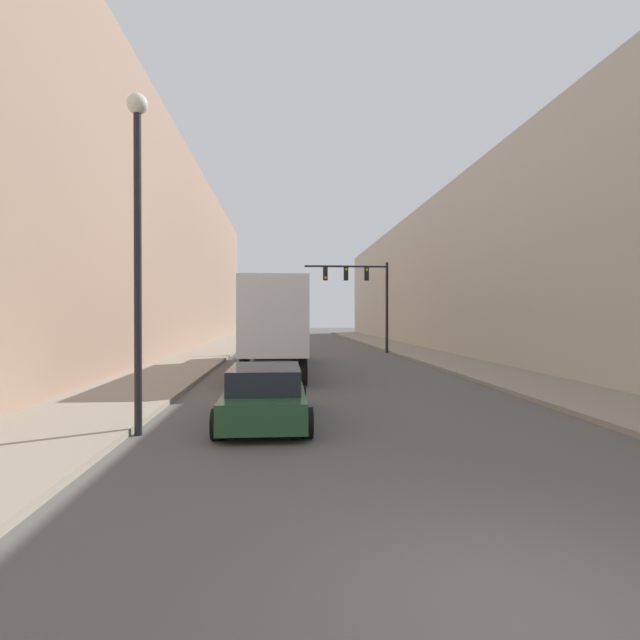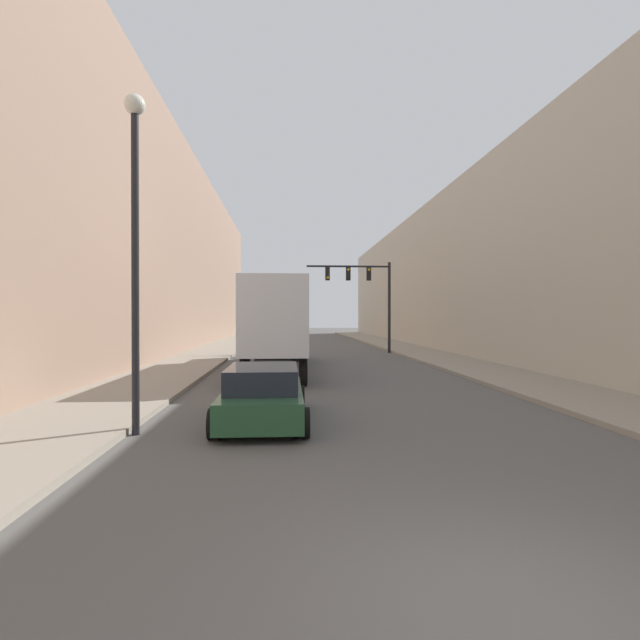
# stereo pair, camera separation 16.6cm
# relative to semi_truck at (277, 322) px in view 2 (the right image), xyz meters

# --- Properties ---
(ground_plane) EXTENTS (200.00, 200.00, 0.00)m
(ground_plane) POSITION_rel_semi_truck_xyz_m (2.37, -19.11, -2.27)
(ground_plane) COLOR #565451
(sidewalk_right) EXTENTS (3.45, 80.00, 0.15)m
(sidewalk_right) POSITION_rel_semi_truck_xyz_m (9.37, 10.89, -2.20)
(sidewalk_right) COLOR gray
(sidewalk_right) RESTS_ON ground
(sidewalk_left) EXTENTS (3.45, 80.00, 0.15)m
(sidewalk_left) POSITION_rel_semi_truck_xyz_m (-4.62, 10.89, -2.20)
(sidewalk_left) COLOR gray
(sidewalk_left) RESTS_ON ground
(building_right) EXTENTS (6.00, 80.00, 11.17)m
(building_right) POSITION_rel_semi_truck_xyz_m (14.09, 10.89, 3.31)
(building_right) COLOR #BCB29E
(building_right) RESTS_ON ground
(building_left) EXTENTS (6.00, 80.00, 14.45)m
(building_left) POSITION_rel_semi_truck_xyz_m (-9.34, 10.89, 4.95)
(building_left) COLOR #997A66
(building_left) RESTS_ON ground
(semi_truck) EXTENTS (2.46, 12.90, 3.98)m
(semi_truck) POSITION_rel_semi_truck_xyz_m (0.00, 0.00, 0.00)
(semi_truck) COLOR silver
(semi_truck) RESTS_ON ground
(sedan_car) EXTENTS (2.08, 4.60, 1.35)m
(sedan_car) POSITION_rel_semi_truck_xyz_m (-0.09, -11.27, -1.63)
(sedan_car) COLOR #234C2D
(sedan_car) RESTS_ON ground
(traffic_signal_gantry) EXTENTS (5.78, 0.35, 6.22)m
(traffic_signal_gantry) POSITION_rel_semi_truck_xyz_m (5.95, 10.64, 2.16)
(traffic_signal_gantry) COLOR black
(traffic_signal_gantry) RESTS_ON ground
(street_lamp) EXTENTS (0.44, 0.44, 7.26)m
(street_lamp) POSITION_rel_semi_truck_xyz_m (-2.74, -12.39, 2.34)
(street_lamp) COLOR black
(street_lamp) RESTS_ON ground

